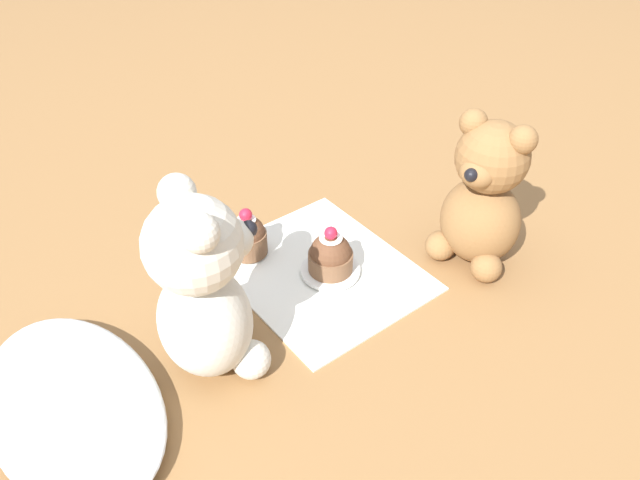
% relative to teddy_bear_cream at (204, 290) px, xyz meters
% --- Properties ---
extents(ground_plane, '(4.00, 4.00, 0.00)m').
position_rel_teddy_bear_cream_xyz_m(ground_plane, '(0.04, -0.19, -0.11)').
color(ground_plane, olive).
extents(knitted_placemat, '(0.26, 0.22, 0.01)m').
position_rel_teddy_bear_cream_xyz_m(knitted_placemat, '(0.04, -0.19, -0.11)').
color(knitted_placemat, silver).
rests_on(knitted_placemat, ground_plane).
extents(tulle_cloth, '(0.28, 0.17, 0.04)m').
position_rel_teddy_bear_cream_xyz_m(tulle_cloth, '(0.03, 0.15, -0.09)').
color(tulle_cloth, white).
rests_on(tulle_cloth, ground_plane).
extents(teddy_bear_cream, '(0.13, 0.13, 0.23)m').
position_rel_teddy_bear_cream_xyz_m(teddy_bear_cream, '(0.00, 0.00, 0.00)').
color(teddy_bear_cream, beige).
rests_on(teddy_bear_cream, ground_plane).
extents(teddy_bear_tan, '(0.13, 0.12, 0.21)m').
position_rel_teddy_bear_cream_xyz_m(teddy_bear_tan, '(-0.06, -0.38, -0.01)').
color(teddy_bear_tan, olive).
rests_on(teddy_bear_tan, ground_plane).
extents(cupcake_near_cream_bear, '(0.05, 0.05, 0.07)m').
position_rel_teddy_bear_cream_xyz_m(cupcake_near_cream_bear, '(0.13, -0.13, -0.08)').
color(cupcake_near_cream_bear, brown).
rests_on(cupcake_near_cream_bear, knitted_placemat).
extents(saucer_plate, '(0.08, 0.08, 0.01)m').
position_rel_teddy_bear_cream_xyz_m(saucer_plate, '(0.03, -0.20, -0.10)').
color(saucer_plate, white).
rests_on(saucer_plate, knitted_placemat).
extents(cupcake_near_tan_bear, '(0.06, 0.06, 0.07)m').
position_rel_teddy_bear_cream_xyz_m(cupcake_near_tan_bear, '(0.03, -0.20, -0.08)').
color(cupcake_near_tan_bear, brown).
rests_on(cupcake_near_tan_bear, saucer_plate).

